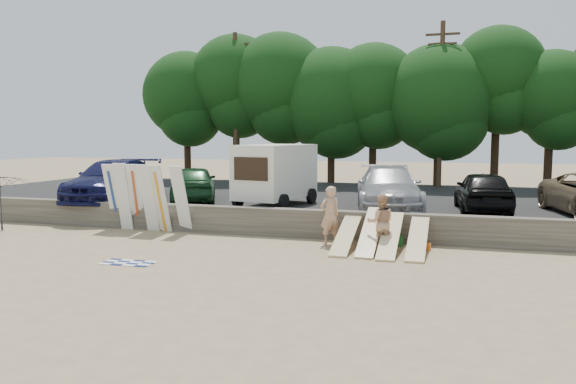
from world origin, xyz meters
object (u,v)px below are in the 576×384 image
Objects in this scene: car_0 at (113,180)px; beachgoer_b at (381,223)px; car_1 at (194,183)px; car_2 at (388,188)px; cooler at (397,241)px; box_trailer at (276,172)px; beachgoer_a at (330,215)px; beach_umbrella at (1,203)px; car_3 at (483,191)px.

car_0 is 3.48× the size of beachgoer_b.
car_2 is (8.54, -0.45, 0.05)m from car_1.
cooler is at bearing -89.38° from car_2.
box_trailer reaches higher than beachgoer_a.
car_1 reaches higher than beach_umbrella.
box_trailer is 4.64m from car_2.
car_1 is 12.26× the size of cooler.
car_2 is at bearing -99.29° from beachgoer_b.
car_2 reaches higher than beachgoer_a.
car_0 is (-7.40, -0.46, -0.50)m from box_trailer.
car_1 is at bearing -4.27° from car_3.
car_0 is 12.99m from beachgoer_b.
cooler is (9.23, -4.01, -1.33)m from car_1.
beach_umbrella is (-1.83, -4.54, -0.52)m from car_0.
car_2 is at bearing 4.49° from car_3.
car_3 reaches higher than beachgoer_b.
car_1 reaches higher than car_3.
beachgoer_a is 5.11× the size of cooler.
car_0 reaches higher than beachgoer_a.
beachgoer_a is at bearing -162.98° from cooler.
cooler is (-2.81, -4.14, -1.32)m from car_3.
beachgoer_a is (-4.96, -4.53, -0.51)m from car_3.
car_3 is at bearing -135.13° from beachgoer_b.
car_2 reaches higher than beachgoer_b.
cooler is at bearing 5.57° from beach_umbrella.
beach_umbrella reaches higher than beachgoer_b.
car_0 reaches higher than car_2.
beachgoer_b is 14.14m from beach_umbrella.
car_2 is 1.27× the size of car_3.
box_trailer is 0.92× the size of car_3.
beachgoer_a is at bearing -40.79° from box_trailer.
car_3 is (3.51, 0.58, -0.06)m from car_2.
car_3 is (15.52, 1.02, -0.12)m from car_0.
beach_umbrella is at bearing -167.68° from cooler.
car_3 is 1.90× the size of beach_umbrella.
car_1 is at bearing -175.58° from box_trailer.
car_1 reaches higher than beachgoer_b.
beachgoer_a is at bearing 37.52° from car_3.
car_3 is at bearing 62.61° from cooler.
car_0 is at bearing 172.95° from cooler.
car_1 is (-3.93, 0.43, -0.61)m from box_trailer.
car_1 is 12.05m from car_3.
box_trailer is 10.55m from beach_umbrella.
car_3 reaches higher than beach_umbrella.
car_0 is 16.40× the size of cooler.
car_1 is 2.60× the size of beachgoer_b.
box_trailer reaches higher than car_2.
car_2 is 2.98× the size of beachgoer_a.
beach_umbrella is at bearing -36.48° from beachgoer_a.
cooler is at bearing 149.04° from beachgoer_a.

